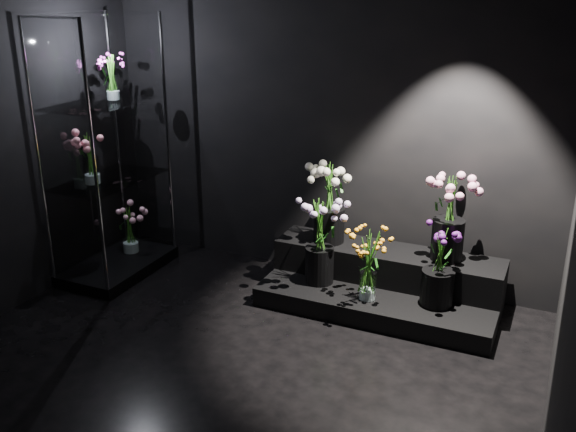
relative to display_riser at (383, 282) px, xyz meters
The scene contains 12 objects.
floor 1.77m from the display_riser, 112.47° to the right, with size 4.00×4.00×0.00m, color black.
wall_back 1.45m from the display_riser, 151.06° to the left, with size 4.00×4.00×0.00m, color black.
display_riser is the anchor object (origin of this frame).
display_case 2.57m from the display_riser, 169.89° to the right, with size 0.61×1.02×2.24m.
bouquet_orange_bells 0.40m from the display_riser, 97.07° to the right, with size 0.31×0.31×0.55m.
bouquet_lilac 0.65m from the display_riser, 160.97° to the right, with size 0.44×0.44×0.71m.
bouquet_purple 0.59m from the display_riser, 19.54° to the right, with size 0.43×0.43×0.61m.
bouquet_cream_roses 0.81m from the display_riser, 169.65° to the left, with size 0.49×0.49×0.67m.
bouquet_pink_roses 0.81m from the display_riser, 15.13° to the left, with size 0.48×0.48×0.69m.
bouquet_case_pink 2.63m from the display_riser, 166.48° to the right, with size 0.30×0.30×0.43m.
bouquet_case_magenta 2.83m from the display_riser, behind, with size 0.30×0.30×0.36m.
bouquet_case_base_pink 2.38m from the display_riser, behind, with size 0.39×0.39×0.44m.
Camera 1 is at (1.91, -2.99, 2.48)m, focal length 40.00 mm.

